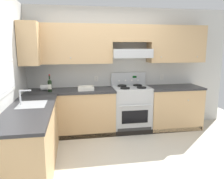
% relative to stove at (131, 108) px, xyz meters
% --- Properties ---
extents(ground_plane, '(7.04, 7.04, 0.00)m').
position_rel_stove_xyz_m(ground_plane, '(-0.55, -1.25, -0.48)').
color(ground_plane, beige).
extents(wall_back, '(4.68, 0.57, 2.55)m').
position_rel_stove_xyz_m(wall_back, '(-0.14, 0.27, 1.00)').
color(wall_back, silver).
rests_on(wall_back, ground_plane).
extents(wall_left, '(0.47, 4.00, 2.55)m').
position_rel_stove_xyz_m(wall_left, '(-2.14, -1.03, 0.87)').
color(wall_left, silver).
rests_on(wall_left, ground_plane).
extents(counter_back_run, '(3.60, 0.65, 0.91)m').
position_rel_stove_xyz_m(counter_back_run, '(-0.37, -0.01, -0.03)').
color(counter_back_run, tan).
rests_on(counter_back_run, ground_plane).
extents(counter_left_run, '(0.63, 1.91, 1.13)m').
position_rel_stove_xyz_m(counter_left_run, '(-1.79, -1.25, -0.02)').
color(counter_left_run, tan).
rests_on(counter_left_run, ground_plane).
extents(stove, '(0.76, 0.62, 1.20)m').
position_rel_stove_xyz_m(stove, '(0.00, 0.00, 0.00)').
color(stove, '#B7BABC').
rests_on(stove, ground_plane).
extents(wine_bottle, '(0.08, 0.08, 0.33)m').
position_rel_stove_xyz_m(wine_bottle, '(-1.62, -0.10, 0.56)').
color(wine_bottle, black).
rests_on(wine_bottle, counter_back_run).
extents(bowl, '(0.31, 0.25, 0.07)m').
position_rel_stove_xyz_m(bowl, '(-0.94, -0.07, 0.46)').
color(bowl, white).
rests_on(bowl, counter_back_run).
extents(paper_towel_roll, '(0.14, 0.11, 0.11)m').
position_rel_stove_xyz_m(paper_towel_roll, '(-1.74, 0.05, 0.49)').
color(paper_towel_roll, white).
rests_on(paper_towel_roll, counter_back_run).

